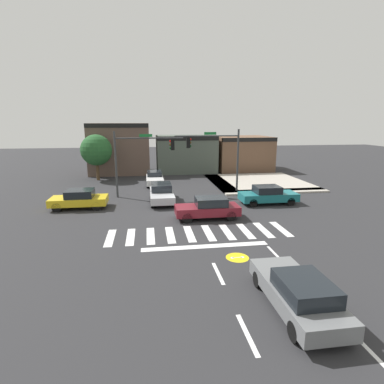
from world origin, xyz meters
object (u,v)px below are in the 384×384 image
Objects in this scene: car_yellow at (79,199)px; traffic_signal_northwest at (141,152)px; car_maroon at (208,208)px; car_silver at (162,193)px; car_teal at (268,195)px; car_gray at (298,292)px; car_white at (155,178)px; roadside_tree at (96,150)px; traffic_signal_northeast at (216,150)px.

traffic_signal_northwest is at bearing 33.36° from car_yellow.
car_maroon is 0.94× the size of car_silver.
car_maroon reaches higher than car_yellow.
car_maroon reaches higher than car_teal.
car_gray is (5.52, -17.90, -3.20)m from traffic_signal_northwest.
car_yellow reaches higher than car_gray.
car_white is at bearing 133.97° from car_teal.
roadside_tree reaches higher than car_gray.
car_gray is at bearing -55.14° from car_yellow.
traffic_signal_northwest is 1.27× the size of car_silver.
car_silver reaches higher than car_gray.
car_maroon is 1.02× the size of car_white.
traffic_signal_northeast is at bearing 3.03° from traffic_signal_northwest.
roadside_tree is (-6.67, 10.76, 2.63)m from car_silver.
car_yellow is 6.41m from car_silver.
traffic_signal_northwest is at bearing -57.65° from car_maroon.
car_silver is at bearing 167.49° from car_teal.
car_maroon is 12.70m from car_white.
car_maroon is 0.85× the size of roadside_tree.
car_teal is 14.82m from car_yellow.
car_yellow reaches higher than car_white.
traffic_signal_northwest reaches higher than car_maroon.
car_yellow is at bearing -80.76° from car_silver.
car_gray is (1.02, -10.80, -0.04)m from car_maroon.
traffic_signal_northwest is 6.21m from car_white.
traffic_signal_northwest is at bearing 17.12° from car_gray.
car_teal reaches higher than car_white.
car_teal reaches higher than car_silver.
car_silver is at bearing 25.83° from traffic_signal_northeast.
traffic_signal_northeast is 1.40× the size of car_yellow.
traffic_signal_northeast is 1.38× the size of car_white.
car_teal is (3.38, -4.34, -3.27)m from traffic_signal_northeast.
car_white is 7.29m from car_silver.
traffic_signal_northwest is 1.41× the size of car_yellow.
car_gray reaches higher than car_white.
car_white is (-4.32, 23.07, -0.03)m from car_gray.
car_yellow is at bearing -88.37° from roadside_tree.
car_silver is (0.36, -7.28, 0.08)m from car_white.
traffic_signal_northwest is 1.15× the size of roadside_tree.
car_maroon is at bearing -23.15° from car_yellow.
car_maroon reaches higher than car_silver.
car_gray is 1.11× the size of car_yellow.
car_white is at bearing 76.94° from traffic_signal_northwest.
car_white is 0.83× the size of roadside_tree.
roadside_tree is at bearing 140.13° from car_teal.
car_gray is 17.99m from car_yellow.
car_yellow is at bearing -23.15° from car_maroon.
car_teal is 12.72m from car_white.
car_yellow is (-9.26, 3.96, -0.01)m from car_maroon.
traffic_signal_northwest is 1.36× the size of car_maroon.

